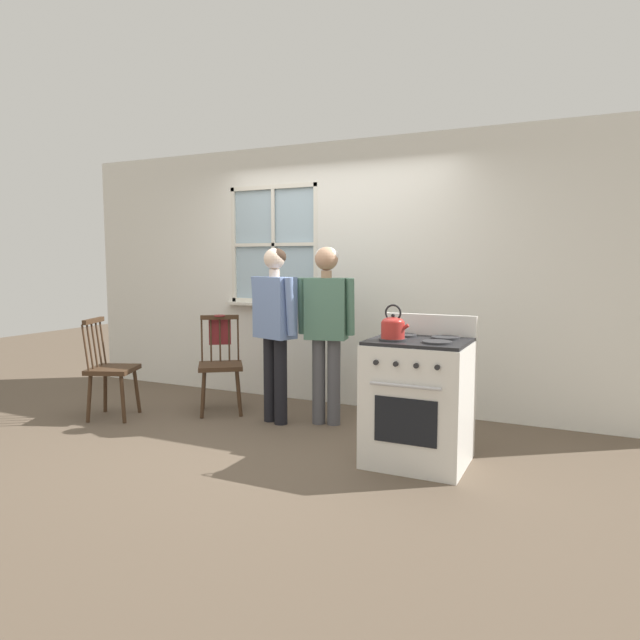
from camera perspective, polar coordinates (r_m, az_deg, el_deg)
ground_plane at (r=4.89m, az=-4.92°, el=-11.88°), size 16.00×16.00×0.00m
wall_back at (r=5.89m, az=2.22°, el=4.33°), size 6.40×0.16×2.70m
chair_by_window at (r=5.71m, az=-9.92°, el=-4.61°), size 0.57×0.57×0.96m
chair_near_wall at (r=5.79m, az=-20.21°, el=-4.74°), size 0.53×0.54×0.96m
person_elderly_left at (r=5.21m, az=-4.55°, el=0.10°), size 0.54×0.32×1.61m
person_teen_center at (r=5.15m, az=0.64°, el=0.27°), size 0.53×0.28×1.62m
stove at (r=4.30m, az=9.82°, el=-7.89°), size 0.72×0.68×1.08m
kettle at (r=4.13m, az=7.31°, el=-0.66°), size 0.21×0.17×0.25m
potted_plant at (r=6.12m, az=-3.96°, el=2.45°), size 0.12×0.12×0.25m
handbag at (r=5.90m, az=-9.98°, el=-1.08°), size 0.25×0.25×0.31m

